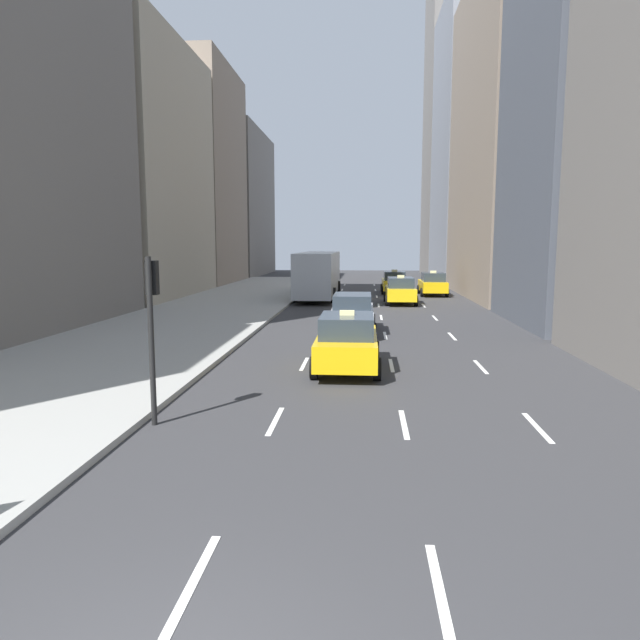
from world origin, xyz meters
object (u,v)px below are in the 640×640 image
object	(u,v)px
taxi_fourth	(394,282)
traffic_light_pole	(152,313)
taxi_third	(400,290)
sedan_black_near	(352,313)
taxi_lead	(433,284)
city_bus	(318,273)
taxi_second	(347,342)

from	to	relation	value
taxi_fourth	traffic_light_pole	bearing A→B (deg)	-101.45
taxi_third	sedan_black_near	world-z (taller)	taxi_third
taxi_lead	sedan_black_near	size ratio (longest dim) A/B	0.91
taxi_lead	city_bus	world-z (taller)	city_bus
taxi_lead	city_bus	distance (m)	8.86
taxi_lead	taxi_third	world-z (taller)	same
city_bus	taxi_lead	bearing A→B (deg)	17.36
taxi_lead	taxi_second	xyz separation A→B (m)	(-5.60, -26.15, 0.00)
sedan_black_near	taxi_fourth	bearing A→B (deg)	82.17
taxi_third	traffic_light_pole	bearing A→B (deg)	-104.91
taxi_fourth	traffic_light_pole	xyz separation A→B (m)	(-6.75, -33.33, 1.53)
taxi_third	traffic_light_pole	distance (m)	26.27
traffic_light_pole	taxi_fourth	bearing A→B (deg)	78.55
taxi_lead	sedan_black_near	bearing A→B (deg)	-106.59
taxi_third	city_bus	size ratio (longest dim) A/B	0.38
city_bus	traffic_light_pole	world-z (taller)	traffic_light_pole
taxi_lead	traffic_light_pole	world-z (taller)	traffic_light_pole
taxi_lead	city_bus	size ratio (longest dim) A/B	0.38
taxi_second	city_bus	xyz separation A→B (m)	(-2.81, 23.52, 0.91)
taxi_fourth	city_bus	distance (m)	7.07
taxi_fourth	sedan_black_near	xyz separation A→B (m)	(-2.80, -20.37, -0.00)
taxi_second	taxi_third	distance (m)	19.93
taxi_lead	taxi_fourth	bearing A→B (deg)	150.64
taxi_fourth	traffic_light_pole	size ratio (longest dim) A/B	1.22
taxi_third	city_bus	xyz separation A→B (m)	(-5.61, 3.78, 0.91)
taxi_third	city_bus	distance (m)	6.83
taxi_fourth	city_bus	bearing A→B (deg)	-143.16
sedan_black_near	taxi_second	bearing A→B (deg)	-90.00
taxi_second	taxi_third	world-z (taller)	same
taxi_fourth	traffic_light_pole	distance (m)	34.04
traffic_light_pole	taxi_third	bearing A→B (deg)	75.09
taxi_second	sedan_black_near	bearing A→B (deg)	90.00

